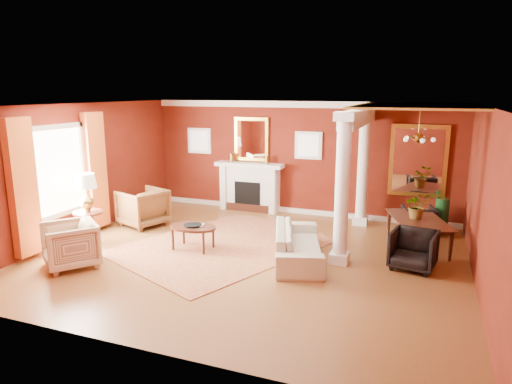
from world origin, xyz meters
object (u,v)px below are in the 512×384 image
at_px(armchair_leopard, 143,206).
at_px(armchair_stripe, 70,243).
at_px(dining_table, 420,225).
at_px(sofa, 298,238).
at_px(side_table, 87,197).
at_px(coffee_table, 193,228).

height_order(armchair_leopard, armchair_stripe, armchair_leopard).
bearing_deg(dining_table, armchair_leopard, 78.16).
bearing_deg(sofa, armchair_leopard, 60.47).
height_order(side_table, dining_table, side_table).
height_order(armchair_leopard, side_table, side_table).
bearing_deg(side_table, sofa, 8.88).
distance_m(sofa, dining_table, 2.63).
xyz_separation_m(coffee_table, dining_table, (4.27, 1.77, 0.03)).
relative_size(coffee_table, dining_table, 0.57).
xyz_separation_m(side_table, dining_table, (6.48, 2.23, -0.53)).
xyz_separation_m(armchair_leopard, armchair_stripe, (0.27, -2.68, -0.03)).
distance_m(coffee_table, dining_table, 4.62).
xyz_separation_m(armchair_leopard, coffee_table, (1.92, -1.07, -0.04)).
height_order(armchair_stripe, dining_table, dining_table).
xyz_separation_m(armchair_leopard, side_table, (-0.29, -1.53, 0.52)).
height_order(sofa, dining_table, dining_table).
relative_size(armchair_stripe, coffee_table, 0.93).
bearing_deg(coffee_table, dining_table, 22.47).
xyz_separation_m(sofa, side_table, (-4.35, -0.68, 0.59)).
height_order(sofa, armchair_stripe, armchair_stripe).
relative_size(armchair_leopard, dining_table, 0.57).
relative_size(armchair_stripe, side_table, 0.61).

